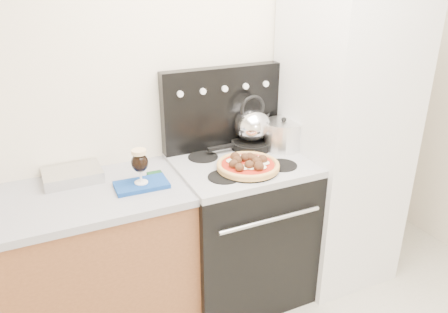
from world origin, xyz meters
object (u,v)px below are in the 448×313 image
oven_mitt (142,185)px  skillet (252,144)px  fridge (341,140)px  stock_pot (283,136)px  pizza_pan (248,169)px  stove_body (240,231)px  beer_glass (140,166)px  base_cabinet (54,279)px  pizza (248,164)px  tea_kettle (252,122)px

oven_mitt → skillet: size_ratio=1.07×
fridge → stock_pot: (-0.38, 0.09, 0.05)m
oven_mitt → stock_pot: 0.94m
fridge → skillet: size_ratio=7.40×
pizza_pan → stock_pot: 0.40m
stove_body → beer_glass: bearing=-177.0°
pizza_pan → stock_pot: bearing=28.9°
fridge → stock_pot: size_ratio=8.22×
base_cabinet → pizza: pizza is taller
oven_mitt → pizza: pizza is taller
stock_pot → pizza: bearing=-151.1°
base_cabinet → tea_kettle: tea_kettle is taller
fridge → pizza_pan: fridge is taller
base_cabinet → oven_mitt: bearing=-6.4°
pizza_pan → skillet: (0.17, 0.28, 0.02)m
pizza_pan → fridge: bearing=7.5°
base_cabinet → stock_pot: bearing=1.8°
base_cabinet → stove_body: bearing=-1.3°
oven_mitt → beer_glass: (0.00, 0.00, 0.11)m
stove_body → tea_kettle: 0.69m
pizza_pan → tea_kettle: (0.17, 0.28, 0.16)m
base_cabinet → tea_kettle: (1.26, 0.14, 0.66)m
skillet → stock_pot: (0.17, -0.09, 0.06)m
skillet → tea_kettle: 0.15m
tea_kettle → stock_pot: tea_kettle is taller
tea_kettle → skillet: bearing=0.0°
base_cabinet → beer_glass: beer_glass is taller
fridge → beer_glass: 1.31m
pizza → fridge: bearing=7.5°
fridge → skillet: bearing=161.1°
oven_mitt → tea_kettle: (0.76, 0.19, 0.18)m
stove_body → tea_kettle: bearing=46.3°
stove_body → oven_mitt: bearing=-177.0°
stove_body → pizza: bearing=-99.4°
skillet → stock_pot: bearing=-29.0°
beer_glass → skillet: 0.79m
beer_glass → pizza: 0.59m
pizza_pan → pizza: 0.03m
oven_mitt → pizza: size_ratio=0.79×
stove_body → oven_mitt: (-0.60, -0.03, 0.47)m
pizza → skillet: 0.33m
skillet → pizza: bearing=-121.8°
fridge → beer_glass: (-1.30, -0.01, 0.07)m
oven_mitt → stove_body: bearing=3.0°
stock_pot → fridge: bearing=-14.0°
stove_body → stock_pot: bearing=12.1°
pizza_pan → skillet: size_ratio=1.32×
stove_body → tea_kettle: (0.15, 0.16, 0.65)m
base_cabinet → tea_kettle: 1.43m
pizza → tea_kettle: (0.17, 0.28, 0.13)m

